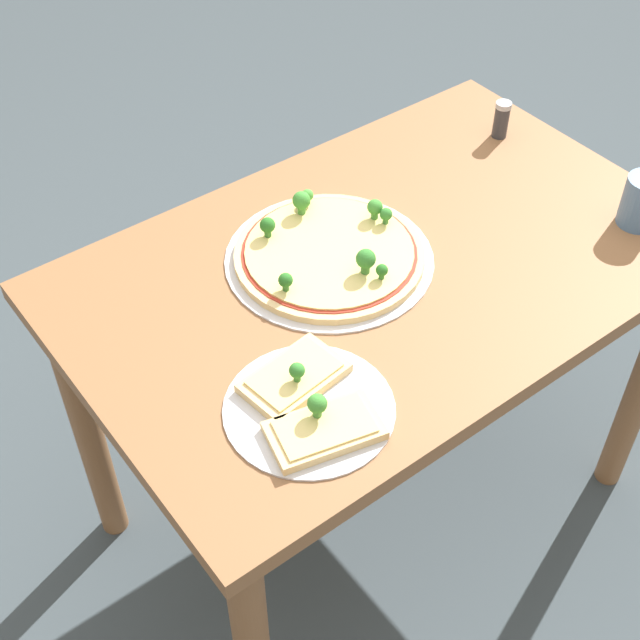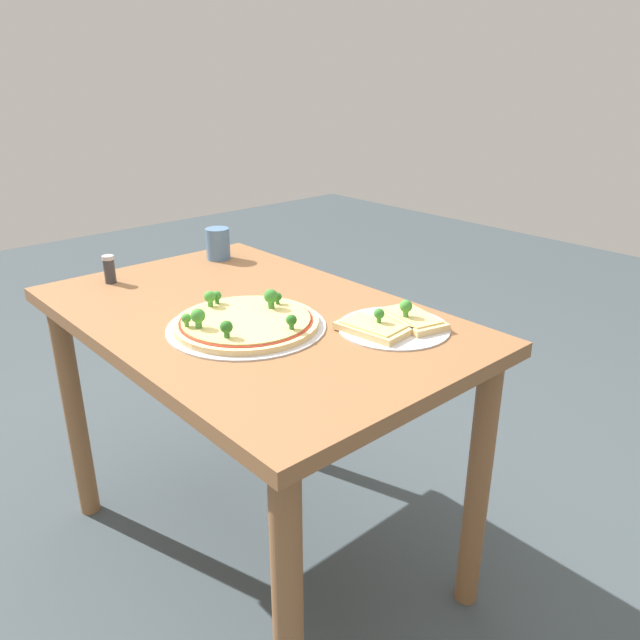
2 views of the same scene
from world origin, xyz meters
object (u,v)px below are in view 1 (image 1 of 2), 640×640
at_px(dining_table, 379,308).
at_px(condiment_shaker, 501,119).
at_px(pizza_tray_whole, 329,253).
at_px(pizza_tray_slice, 309,404).

xyz_separation_m(dining_table, condiment_shaker, (0.46, 0.16, 0.16)).
distance_m(pizza_tray_whole, condiment_shaker, 0.54).
bearing_deg(condiment_shaker, dining_table, -160.63).
bearing_deg(dining_table, condiment_shaker, 19.37).
height_order(pizza_tray_whole, pizza_tray_slice, pizza_tray_whole).
xyz_separation_m(dining_table, pizza_tray_slice, (-0.31, -0.19, 0.13)).
xyz_separation_m(dining_table, pizza_tray_whole, (-0.07, 0.07, 0.13)).
bearing_deg(condiment_shaker, pizza_tray_slice, -155.28).
height_order(dining_table, pizza_tray_slice, pizza_tray_slice).
bearing_deg(pizza_tray_whole, pizza_tray_slice, -132.78).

